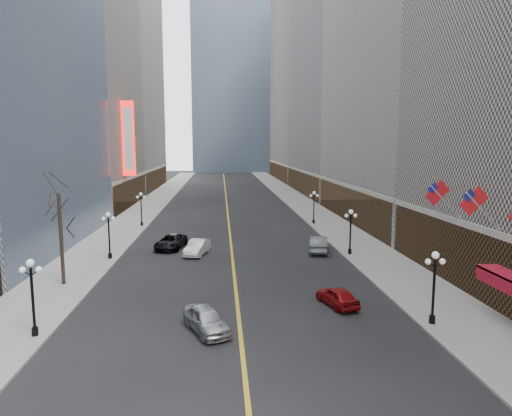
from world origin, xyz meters
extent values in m
cube|color=gray|center=(14.00, 70.00, 0.07)|extent=(6.00, 230.00, 0.15)
cube|color=gray|center=(-14.00, 70.00, 0.07)|extent=(6.00, 230.00, 0.15)
cube|color=gold|center=(0.00, 80.00, 0.01)|extent=(0.25, 200.00, 0.02)
cube|color=#483830|center=(18.40, 68.00, 2.60)|extent=(2.80, 35.00, 5.00)
cube|color=#969698|center=(30.00, 106.00, 24.00)|extent=(26.00, 40.00, 48.00)
cube|color=#483830|center=(18.40, 106.00, 2.60)|extent=(2.80, 39.00, 5.00)
cube|color=#A99C8C|center=(30.00, 149.00, 31.00)|extent=(26.00, 46.00, 62.00)
cube|color=#483830|center=(18.40, 149.00, 2.60)|extent=(2.80, 45.00, 5.00)
cube|color=#A99C8C|center=(-30.00, 87.00, 25.00)|extent=(26.00, 30.00, 50.00)
cube|color=#483830|center=(-18.40, 87.00, 2.60)|extent=(2.80, 29.00, 5.00)
cube|color=#BAB7B1|center=(-30.00, 121.00, 36.00)|extent=(26.00, 38.00, 72.00)
cube|color=#483830|center=(-18.40, 121.00, 2.60)|extent=(2.80, 37.00, 5.00)
cylinder|color=black|center=(11.80, 30.00, 0.40)|extent=(0.36, 0.36, 0.50)
cylinder|color=black|center=(11.80, 30.00, 2.15)|extent=(0.16, 0.16, 4.00)
sphere|color=white|center=(11.80, 30.00, 4.45)|extent=(0.44, 0.44, 0.44)
sphere|color=white|center=(11.35, 30.00, 4.05)|extent=(0.36, 0.36, 0.36)
sphere|color=white|center=(12.25, 30.00, 4.05)|extent=(0.36, 0.36, 0.36)
cylinder|color=black|center=(11.80, 48.00, 0.40)|extent=(0.36, 0.36, 0.50)
cylinder|color=black|center=(11.80, 48.00, 2.15)|extent=(0.16, 0.16, 4.00)
sphere|color=white|center=(11.80, 48.00, 4.45)|extent=(0.44, 0.44, 0.44)
sphere|color=white|center=(11.35, 48.00, 4.05)|extent=(0.36, 0.36, 0.36)
sphere|color=white|center=(12.25, 48.00, 4.05)|extent=(0.36, 0.36, 0.36)
cylinder|color=black|center=(11.80, 66.00, 0.40)|extent=(0.36, 0.36, 0.50)
cylinder|color=black|center=(11.80, 66.00, 2.15)|extent=(0.16, 0.16, 4.00)
sphere|color=white|center=(11.80, 66.00, 4.45)|extent=(0.44, 0.44, 0.44)
sphere|color=white|center=(11.35, 66.00, 4.05)|extent=(0.36, 0.36, 0.36)
sphere|color=white|center=(12.25, 66.00, 4.05)|extent=(0.36, 0.36, 0.36)
cylinder|color=black|center=(-11.80, 30.00, 0.40)|extent=(0.36, 0.36, 0.50)
cylinder|color=black|center=(-11.80, 30.00, 2.15)|extent=(0.16, 0.16, 4.00)
sphere|color=white|center=(-11.80, 30.00, 4.45)|extent=(0.44, 0.44, 0.44)
sphere|color=white|center=(-12.25, 30.00, 4.05)|extent=(0.36, 0.36, 0.36)
sphere|color=white|center=(-11.35, 30.00, 4.05)|extent=(0.36, 0.36, 0.36)
cylinder|color=black|center=(-11.80, 48.00, 0.40)|extent=(0.36, 0.36, 0.50)
cylinder|color=black|center=(-11.80, 48.00, 2.15)|extent=(0.16, 0.16, 4.00)
sphere|color=white|center=(-11.80, 48.00, 4.45)|extent=(0.44, 0.44, 0.44)
sphere|color=white|center=(-12.25, 48.00, 4.05)|extent=(0.36, 0.36, 0.36)
sphere|color=white|center=(-11.35, 48.00, 4.05)|extent=(0.36, 0.36, 0.36)
cylinder|color=black|center=(-11.80, 66.00, 0.40)|extent=(0.36, 0.36, 0.50)
cylinder|color=black|center=(-11.80, 66.00, 2.15)|extent=(0.16, 0.16, 4.00)
sphere|color=white|center=(-11.80, 66.00, 4.45)|extent=(0.44, 0.44, 0.44)
sphere|color=white|center=(-12.25, 66.00, 4.05)|extent=(0.36, 0.36, 0.36)
sphere|color=white|center=(-11.35, 66.00, 4.05)|extent=(0.36, 0.36, 0.36)
cylinder|color=#B2B2B7|center=(15.80, 32.00, 6.80)|extent=(2.49, 0.12, 2.49)
cube|color=red|center=(15.15, 32.00, 7.45)|extent=(1.94, 0.04, 1.94)
cube|color=navy|center=(14.80, 32.00, 7.80)|extent=(0.88, 0.06, 0.88)
cylinder|color=#B2B2B7|center=(15.80, 37.00, 6.80)|extent=(2.49, 0.12, 2.49)
cube|color=red|center=(15.15, 37.00, 7.45)|extent=(1.94, 0.04, 1.94)
cube|color=navy|center=(14.80, 37.00, 7.80)|extent=(0.88, 0.06, 0.88)
cube|color=maroon|center=(16.30, 30.00, 3.20)|extent=(1.40, 4.00, 0.15)
cube|color=maroon|center=(15.65, 30.00, 2.80)|extent=(0.10, 4.00, 0.90)
cube|color=red|center=(-15.90, 80.00, 12.00)|extent=(2.00, 0.50, 12.00)
cube|color=white|center=(-15.85, 80.00, 12.00)|extent=(1.40, 0.55, 10.00)
cylinder|color=#2D231C|center=(-13.50, 40.00, 3.75)|extent=(0.28, 0.28, 7.20)
imported|color=#9A9DA1|center=(-2.00, 30.16, 0.74)|extent=(3.35, 4.67, 1.48)
imported|color=silver|center=(-3.50, 49.51, 0.75)|extent=(2.69, 4.82, 1.51)
imported|color=black|center=(-6.44, 52.40, 0.75)|extent=(3.46, 5.75, 1.49)
imported|color=maroon|center=(6.86, 33.89, 0.67)|extent=(2.61, 4.21, 1.34)
imported|color=#565C5F|center=(9.00, 49.76, 0.83)|extent=(2.85, 5.32, 1.67)
camera|label=1|loc=(-1.05, 4.15, 11.04)|focal=32.00mm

